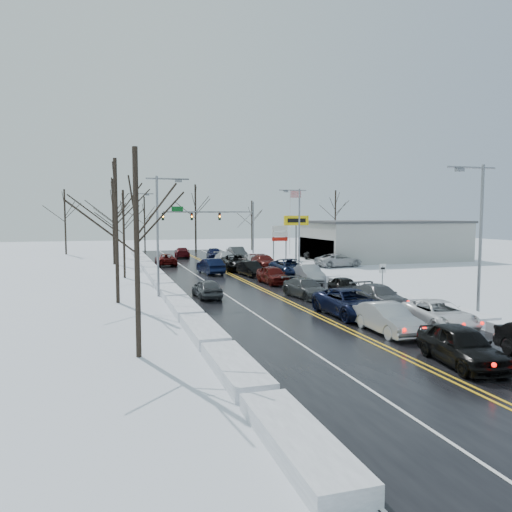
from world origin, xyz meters
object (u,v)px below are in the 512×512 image
object	(u,v)px
dealership_building	(383,240)
flagpole	(291,216)
oncoming_car_0	(211,274)
queued_car_0	(461,365)
traffic_signal_mast	(219,219)
tires_plus_sign	(296,224)

from	to	relation	value
dealership_building	flagpole	bearing A→B (deg)	126.27
dealership_building	oncoming_car_0	distance (m)	27.51
flagpole	oncoming_car_0	world-z (taller)	flagpole
flagpole	queued_car_0	distance (m)	57.02
traffic_signal_mast	flagpole	xyz separation A→B (m)	(11.72, 2.01, 0.45)
tires_plus_sign	oncoming_car_0	world-z (taller)	tires_plus_sign
dealership_building	queued_car_0	distance (m)	48.61
flagpole	oncoming_car_0	size ratio (longest dim) A/B	2.05
flagpole	queued_car_0	xyz separation A→B (m)	(-13.60, -55.05, -5.93)
tires_plus_sign	oncoming_car_0	size ratio (longest dim) A/B	1.23
traffic_signal_mast	oncoming_car_0	xyz separation A→B (m)	(-5.28, -19.14, -5.48)
queued_car_0	oncoming_car_0	xyz separation A→B (m)	(-3.40, 33.90, 0.00)
traffic_signal_mast	flagpole	size ratio (longest dim) A/B	1.33
tires_plus_sign	flagpole	xyz separation A→B (m)	(4.67, 14.01, 0.93)
flagpole	traffic_signal_mast	bearing A→B (deg)	-170.27
oncoming_car_0	dealership_building	bearing A→B (deg)	-166.73
tires_plus_sign	dealership_building	xyz separation A→B (m)	(13.48, 2.01, -2.34)
oncoming_car_0	flagpole	bearing A→B (deg)	-135.05
traffic_signal_mast	dealership_building	world-z (taller)	traffic_signal_mast
traffic_signal_mast	flagpole	distance (m)	11.90
traffic_signal_mast	tires_plus_sign	world-z (taller)	traffic_signal_mast
traffic_signal_mast	dealership_building	distance (m)	23.01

